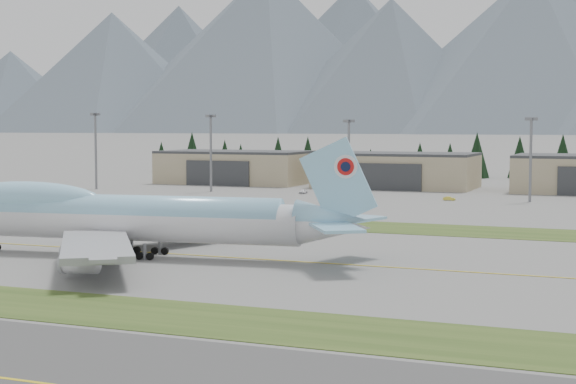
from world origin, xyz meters
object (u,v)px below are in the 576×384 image
at_px(service_vehicle_a, 303,194).
at_px(boeing_747_freighter, 128,217).
at_px(hangar_left, 235,167).
at_px(service_vehicle_b, 449,201).
at_px(hangar_center, 396,170).

bearing_deg(service_vehicle_a, boeing_747_freighter, -81.13).
xyz_separation_m(hangar_left, service_vehicle_b, (79.73, -40.79, -5.39)).
bearing_deg(service_vehicle_a, hangar_center, 61.83).
height_order(hangar_left, hangar_center, same).
height_order(hangar_center, service_vehicle_a, hangar_center).
bearing_deg(service_vehicle_b, boeing_747_freighter, 166.15).
bearing_deg(service_vehicle_a, service_vehicle_b, -9.56).
relative_size(boeing_747_freighter, hangar_center, 1.40).
distance_m(service_vehicle_a, service_vehicle_b, 43.44).
xyz_separation_m(boeing_747_freighter, hangar_center, (-0.18, 154.19, -0.44)).
bearing_deg(boeing_747_freighter, service_vehicle_b, 70.90).
relative_size(hangar_center, service_vehicle_b, 15.19).
distance_m(boeing_747_freighter, hangar_center, 154.19).
height_order(service_vehicle_a, service_vehicle_b, service_vehicle_a).
bearing_deg(hangar_center, service_vehicle_a, -118.45).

